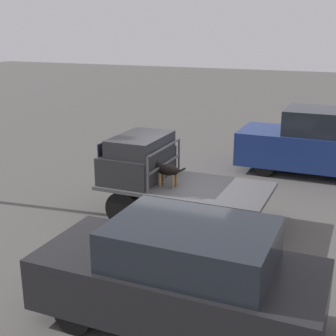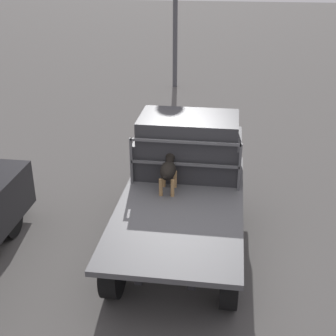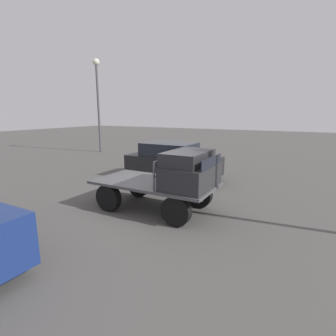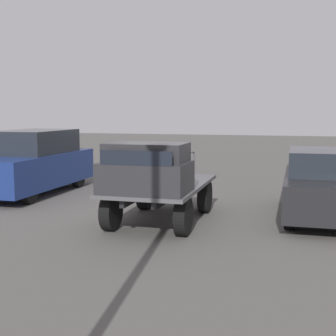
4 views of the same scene
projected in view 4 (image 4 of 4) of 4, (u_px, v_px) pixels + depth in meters
name	position (u px, v px, depth m)	size (l,w,h in m)	color
ground_plane	(162.00, 221.00, 10.95)	(80.00, 80.00, 0.00)	#514F4C
flatbed_truck	(162.00, 195.00, 10.87)	(3.72, 1.91, 0.88)	black
truck_cab	(146.00, 169.00, 9.66)	(1.21, 1.79, 1.02)	#28282B
truck_headboard	(155.00, 163.00, 10.27)	(0.04, 1.79, 0.81)	#4C4C4F
dog	(167.00, 170.00, 10.36)	(0.83, 0.25, 0.61)	#9E7547
parked_sedan	(324.00, 184.00, 11.14)	(4.14, 1.81, 1.63)	black
parked_pickup_far	(33.00, 163.00, 14.50)	(4.80, 1.94, 1.96)	black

